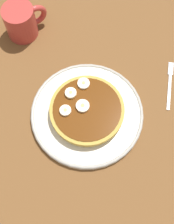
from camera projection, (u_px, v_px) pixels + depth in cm
name	position (u px, v px, depth cm)	size (l,w,h in cm)	color
ground_plane	(87.00, 117.00, 74.79)	(140.00, 140.00, 3.00)	brown
plate	(87.00, 114.00, 72.64)	(26.14, 26.14, 1.53)	silver
pancake_stack	(88.00, 111.00, 70.98)	(17.01, 17.12, 2.66)	tan
banana_slice_0	(83.00, 106.00, 69.68)	(3.06, 3.06, 0.95)	#F4E0BF
banana_slice_1	(65.00, 111.00, 69.31)	(2.61, 2.61, 0.88)	#FCE2B7
banana_slice_2	(71.00, 93.00, 70.82)	(2.63, 2.63, 1.02)	#FEEFC2
banana_slice_3	(84.00, 84.00, 71.83)	(2.83, 2.83, 0.83)	#F5E7C6
coffee_mug	(22.00, 21.00, 78.01)	(11.17, 7.86, 8.62)	#B23833
fork	(170.00, 82.00, 76.33)	(8.77, 10.85, 0.50)	silver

